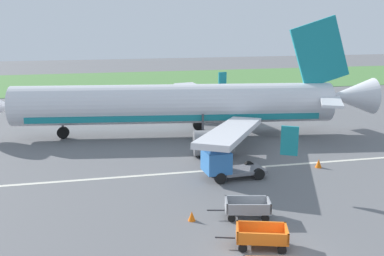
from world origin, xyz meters
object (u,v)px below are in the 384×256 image
object	(u,v)px
baggage_cart_fourth_in_row	(247,208)
traffic_cone_near_plane	(319,163)
baggage_cart_third_in_row	(261,236)
airplane	(185,105)
traffic_cone_mid_apron	(192,216)
service_truck_beside_carts	(223,164)

from	to	relation	value
baggage_cart_fourth_in_row	traffic_cone_near_plane	distance (m)	10.98
baggage_cart_third_in_row	traffic_cone_near_plane	size ratio (longest dim) A/B	5.48
airplane	baggage_cart_fourth_in_row	bearing A→B (deg)	-90.99
baggage_cart_third_in_row	traffic_cone_mid_apron	xyz separation A→B (m)	(-2.69, 3.69, -0.33)
traffic_cone_near_plane	traffic_cone_mid_apron	bearing A→B (deg)	-148.69
baggage_cart_fourth_in_row	traffic_cone_near_plane	xyz separation A→B (m)	(8.26, 7.23, -0.27)
traffic_cone_near_plane	traffic_cone_mid_apron	xyz separation A→B (m)	(-11.42, -6.94, -0.05)
airplane	service_truck_beside_carts	bearing A→B (deg)	-89.47
traffic_cone_mid_apron	service_truck_beside_carts	bearing A→B (deg)	59.50
airplane	traffic_cone_mid_apron	world-z (taller)	airplane
baggage_cart_third_in_row	baggage_cart_fourth_in_row	world-z (taller)	same
baggage_cart_third_in_row	traffic_cone_mid_apron	distance (m)	4.58
baggage_cart_fourth_in_row	airplane	bearing A→B (deg)	89.01
service_truck_beside_carts	traffic_cone_near_plane	distance (m)	7.90
baggage_cart_third_in_row	service_truck_beside_carts	xyz separation A→B (m)	(0.91, 9.80, 0.50)
baggage_cart_third_in_row	service_truck_beside_carts	world-z (taller)	service_truck_beside_carts
airplane	traffic_cone_mid_apron	size ratio (longest dim) A/B	67.86
airplane	service_truck_beside_carts	distance (m)	12.50
baggage_cart_third_in_row	airplane	bearing A→B (deg)	87.95
service_truck_beside_carts	traffic_cone_near_plane	bearing A→B (deg)	6.12
service_truck_beside_carts	traffic_cone_mid_apron	bearing A→B (deg)	-120.50
baggage_cart_fourth_in_row	service_truck_beside_carts	xyz separation A→B (m)	(0.44, 6.39, 0.50)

